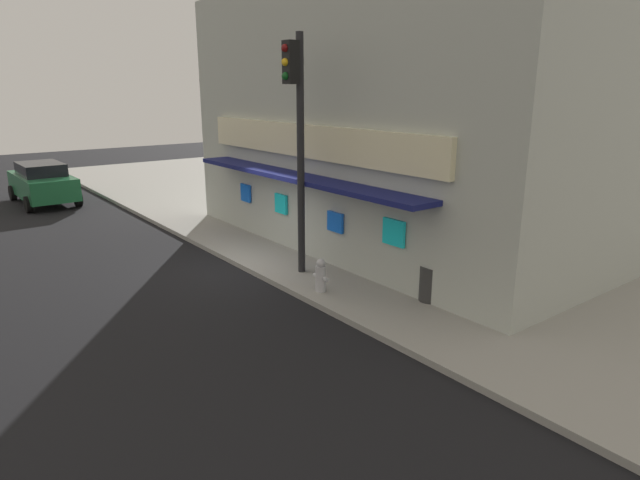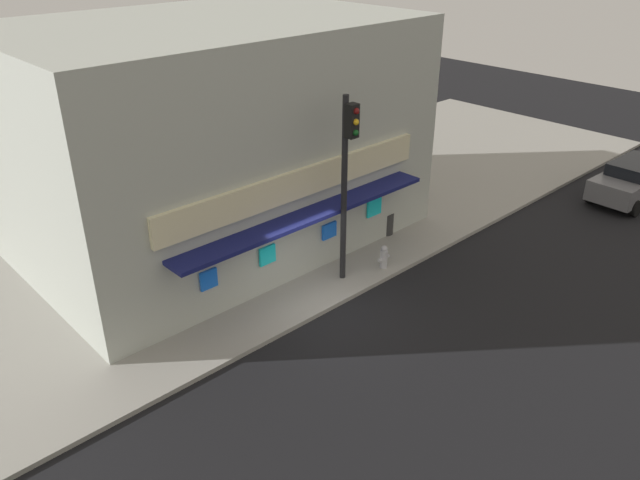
{
  "view_description": "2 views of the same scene",
  "coord_description": "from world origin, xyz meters",
  "views": [
    {
      "loc": [
        12.2,
        -6.6,
        4.63
      ],
      "look_at": [
        1.86,
        1.3,
        0.98
      ],
      "focal_mm": 30.46,
      "sensor_mm": 36.0,
      "label": 1
    },
    {
      "loc": [
        -10.47,
        -10.8,
        10.09
      ],
      "look_at": [
        1.64,
        2.1,
        0.97
      ],
      "focal_mm": 35.02,
      "sensor_mm": 36.0,
      "label": 2
    }
  ],
  "objects": [
    {
      "name": "pedestrian",
      "position": [
        -0.83,
        2.39,
        1.15
      ],
      "size": [
        0.4,
        0.55,
        1.85
      ],
      "color": "navy",
      "rests_on": "sidewalk"
    },
    {
      "name": "sidewalk",
      "position": [
        0.0,
        5.87,
        0.07
      ],
      "size": [
        43.64,
        11.75,
        0.13
      ],
      "primitive_type": "cube",
      "color": "gray",
      "rests_on": "ground_plane"
    },
    {
      "name": "fire_hydrant",
      "position": [
        2.93,
        0.5,
        0.51
      ],
      "size": [
        0.49,
        0.25,
        0.78
      ],
      "color": "#B2B2B7",
      "rests_on": "sidewalk"
    },
    {
      "name": "parked_car_green",
      "position": [
        -12.37,
        -2.26,
        0.87
      ],
      "size": [
        4.41,
        2.12,
        1.68
      ],
      "color": "#1E6038",
      "rests_on": "ground_plane"
    },
    {
      "name": "traffic_light",
      "position": [
        1.53,
        0.86,
        3.78
      ],
      "size": [
        0.32,
        0.58,
        5.73
      ],
      "color": "black",
      "rests_on": "sidewalk"
    },
    {
      "name": "trash_can",
      "position": [
        4.83,
        2.06,
        0.53
      ],
      "size": [
        0.49,
        0.49,
        0.78
      ],
      "primitive_type": "cylinder",
      "color": "#2D2D2D",
      "rests_on": "sidewalk"
    },
    {
      "name": "ground_plane",
      "position": [
        0.0,
        0.0,
        0.0
      ],
      "size": [
        65.45,
        65.45,
        0.0
      ],
      "primitive_type": "plane",
      "color": "black"
    },
    {
      "name": "potted_plant_by_window",
      "position": [
        1.97,
        2.28,
        0.67
      ],
      "size": [
        0.56,
        0.56,
        0.93
      ],
      "color": "brown",
      "rests_on": "sidewalk"
    },
    {
      "name": "corner_building",
      "position": [
        0.58,
        6.24,
        3.76
      ],
      "size": [
        12.74,
        9.6,
        7.25
      ],
      "color": "#ADB2A8",
      "rests_on": "sidewalk"
    },
    {
      "name": "potted_plant_by_doorway",
      "position": [
        -1.92,
        2.82,
        0.66
      ],
      "size": [
        0.6,
        0.6,
        0.97
      ],
      "color": "brown",
      "rests_on": "sidewalk"
    }
  ]
}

